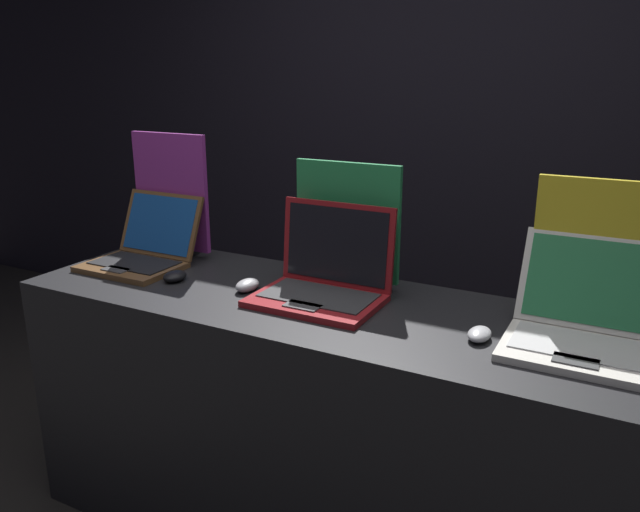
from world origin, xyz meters
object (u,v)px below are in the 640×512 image
promo_stand_middle (347,227)px  promo_stand_back (597,257)px  laptop_back (584,324)px  mouse_middle (247,285)px  mouse_back (479,334)px  promo_stand_front (171,197)px  laptop_front (143,250)px  laptop_middle (324,278)px  mouse_front (175,276)px

promo_stand_middle → promo_stand_back: (0.76, 0.01, 0.00)m
promo_stand_back → laptop_back: bearing=-90.0°
mouse_middle → laptop_back: (1.02, 0.06, 0.04)m
mouse_middle → mouse_back: mouse_middle is taller
promo_stand_front → promo_stand_middle: bearing=-0.6°
mouse_middle → mouse_back: size_ratio=1.02×
laptop_front → laptop_middle: (0.76, 0.00, 0.01)m
mouse_front → promo_stand_front: promo_stand_front is taller
laptop_front → laptop_middle: bearing=0.2°
laptop_back → promo_stand_back: size_ratio=0.92×
laptop_front → promo_stand_middle: promo_stand_middle is taller
laptop_front → promo_stand_back: promo_stand_back is taller
mouse_front → laptop_middle: bearing=9.8°
mouse_front → promo_stand_back: bearing=11.7°
promo_stand_back → promo_stand_front: bearing=-179.8°
mouse_middle → laptop_back: laptop_back is taller
promo_stand_middle → mouse_back: bearing=-25.9°
laptop_front → mouse_middle: (0.50, -0.05, -0.04)m
laptop_front → mouse_back: 1.27m
laptop_front → promo_stand_middle: bearing=12.4°
mouse_middle → laptop_back: 1.02m
laptop_middle → laptop_back: (0.76, 0.00, -0.01)m
mouse_front → promo_stand_front: size_ratio=0.19×
laptop_middle → mouse_middle: size_ratio=3.91×
mouse_back → promo_stand_back: (0.25, 0.26, 0.18)m
mouse_front → laptop_front: bearing=158.2°
mouse_front → promo_stand_front: 0.40m
laptop_middle → promo_stand_back: bearing=13.0°
laptop_front → mouse_back: size_ratio=3.55×
mouse_front → promo_stand_middle: size_ratio=0.22×
laptop_middle → mouse_middle: laptop_middle is taller
mouse_middle → promo_stand_back: (1.02, 0.23, 0.18)m
promo_stand_front → mouse_back: size_ratio=4.79×
laptop_front → promo_stand_back: (1.52, 0.18, 0.14)m
laptop_front → laptop_back: size_ratio=0.91×
laptop_front → mouse_front: laptop_front is taller
mouse_front → promo_stand_front: bearing=130.4°
laptop_back → mouse_back: bearing=-160.2°
mouse_back → mouse_middle: bearing=177.8°
mouse_middle → promo_stand_middle: (0.26, 0.22, 0.18)m
laptop_front → promo_stand_front: 0.24m
laptop_back → mouse_back: laptop_back is taller
promo_stand_front → promo_stand_middle: size_ratio=1.14×
mouse_front → promo_stand_back: size_ratio=0.22×
laptop_middle → mouse_back: bearing=-9.5°
mouse_back → laptop_back: bearing=19.8°
mouse_front → mouse_middle: 0.28m
laptop_front → laptop_middle: size_ratio=0.89×
promo_stand_middle → mouse_front: bearing=-154.3°
mouse_front → mouse_middle: bearing=7.2°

